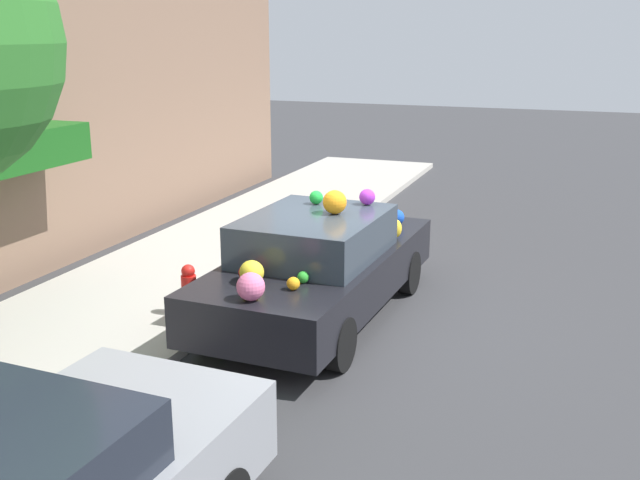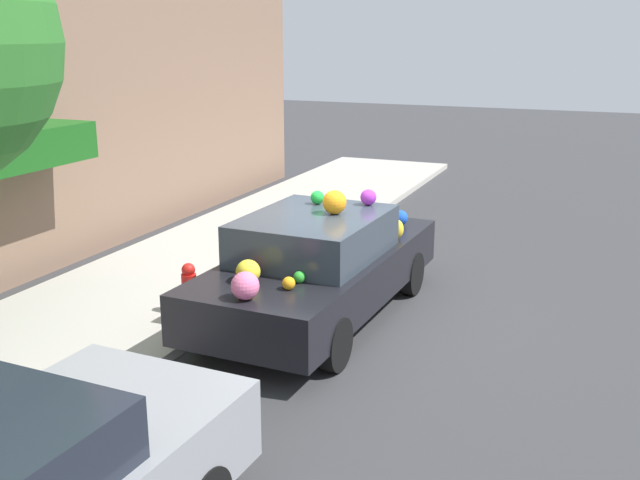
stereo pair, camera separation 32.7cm
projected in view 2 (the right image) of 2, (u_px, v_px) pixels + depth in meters
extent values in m
plane|color=#38383A|center=(322.00, 318.00, 10.19)|extent=(60.00, 60.00, 0.00)
cube|color=#B2ADA3|center=(155.00, 288.00, 11.18)|extent=(24.00, 3.20, 0.13)
cube|color=#846651|center=(19.00, 97.00, 11.27)|extent=(18.00, 0.30, 5.60)
cylinder|color=red|center=(190.00, 294.00, 9.94)|extent=(0.20, 0.20, 0.55)
sphere|color=red|center=(188.00, 270.00, 9.85)|extent=(0.18, 0.18, 0.18)
cube|color=black|center=(320.00, 274.00, 10.04)|extent=(4.64, 1.99, 0.61)
cube|color=#333D47|center=(314.00, 235.00, 9.72)|extent=(2.12, 1.68, 0.54)
cylinder|color=black|center=(309.00, 260.00, 11.70)|extent=(0.64, 0.20, 0.64)
cylinder|color=black|center=(412.00, 274.00, 11.03)|extent=(0.64, 0.20, 0.64)
cylinder|color=black|center=(210.00, 321.00, 9.21)|extent=(0.64, 0.20, 0.64)
cylinder|color=black|center=(336.00, 344.00, 8.54)|extent=(0.64, 0.20, 0.64)
ellipsoid|color=yellow|center=(396.00, 229.00, 10.53)|extent=(0.20, 0.23, 0.29)
sphere|color=purple|center=(368.00, 197.00, 10.17)|extent=(0.27, 0.27, 0.22)
sphere|color=olive|center=(329.00, 224.00, 10.90)|extent=(0.29, 0.29, 0.24)
ellipsoid|color=yellow|center=(248.00, 271.00, 8.70)|extent=(0.43, 0.42, 0.27)
sphere|color=green|center=(317.00, 197.00, 10.23)|extent=(0.22, 0.22, 0.19)
ellipsoid|color=yellow|center=(318.00, 218.00, 11.36)|extent=(0.26, 0.27, 0.18)
sphere|color=silver|center=(351.00, 228.00, 10.86)|extent=(0.18, 0.18, 0.14)
sphere|color=green|center=(299.00, 277.00, 8.71)|extent=(0.20, 0.20, 0.14)
sphere|color=pink|center=(245.00, 286.00, 8.15)|extent=(0.35, 0.35, 0.31)
sphere|color=blue|center=(400.00, 218.00, 11.27)|extent=(0.31, 0.31, 0.23)
sphere|color=#FBA41A|center=(289.00, 283.00, 8.48)|extent=(0.17, 0.17, 0.15)
ellipsoid|color=red|center=(245.00, 272.00, 8.81)|extent=(0.30, 0.30, 0.20)
sphere|color=orange|center=(334.00, 202.00, 9.67)|extent=(0.37, 0.37, 0.31)
cylinder|color=black|center=(41.00, 454.00, 6.35)|extent=(0.60, 0.20, 0.60)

